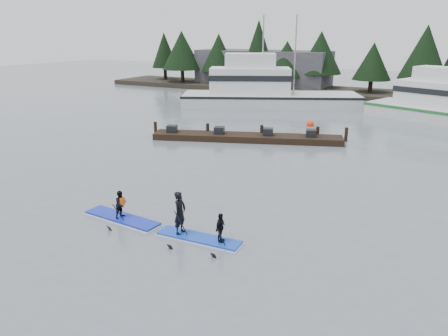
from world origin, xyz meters
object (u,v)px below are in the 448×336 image
at_px(paddleboard_solo, 122,212).
at_px(paddleboard_duo, 195,224).
at_px(floating_dock, 247,138).
at_px(fishing_boat_large, 265,99).

relative_size(paddleboard_solo, paddleboard_duo, 1.08).
xyz_separation_m(floating_dock, paddleboard_duo, (4.76, -14.98, 0.37)).
bearing_deg(fishing_boat_large, floating_dock, -97.02).
bearing_deg(fishing_boat_large, paddleboard_duo, -97.05).
bearing_deg(floating_dock, paddleboard_solo, -104.93).
bearing_deg(floating_dock, paddleboard_duo, -91.72).
height_order(floating_dock, paddleboard_solo, paddleboard_solo).
height_order(fishing_boat_large, paddleboard_solo, fishing_boat_large).
bearing_deg(paddleboard_duo, paddleboard_solo, 176.41).
height_order(fishing_boat_large, paddleboard_duo, fishing_boat_large).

